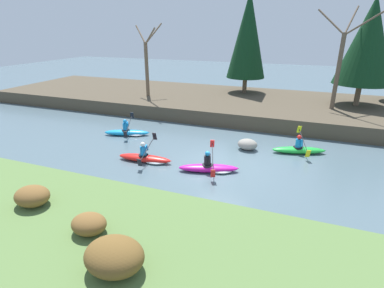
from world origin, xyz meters
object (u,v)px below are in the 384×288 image
kayaker_lead (299,149)px  kayaker_far_back (129,132)px  boulder_midstream (247,144)px  kayaker_trailing (147,158)px  kayaker_middle (211,168)px

kayaker_lead → kayaker_far_back: same height
boulder_midstream → kayaker_far_back: bearing=-177.7°
kayaker_trailing → boulder_midstream: (4.29, 3.31, 0.10)m
kayaker_lead → kayaker_trailing: same height
kayaker_middle → kayaker_far_back: 6.84m
boulder_midstream → kayaker_middle: bearing=-107.8°
kayaker_middle → kayaker_trailing: bearing=163.0°
kayaker_middle → kayaker_far_back: (-6.18, 2.93, 0.00)m
kayaker_lead → boulder_midstream: (-2.62, -0.46, 0.07)m
kayaker_trailing → boulder_midstream: 5.42m
kayaker_trailing → kayaker_far_back: 4.20m
kayaker_lead → boulder_midstream: size_ratio=2.64×
kayaker_middle → kayaker_trailing: 3.26m
kayaker_trailing → boulder_midstream: size_ratio=2.67×
kayaker_trailing → kayaker_middle: bearing=-4.0°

